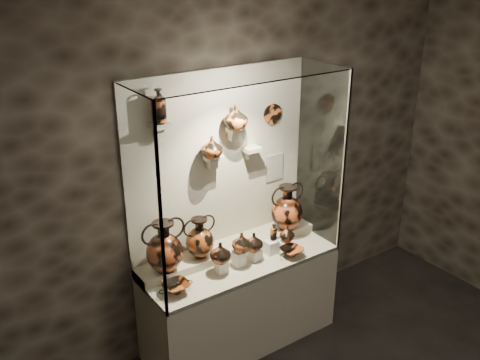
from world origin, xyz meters
The scene contains 35 objects.
wall_back centered at (0.00, 2.50, 1.60)m, with size 5.00×0.02×3.20m, color #2E241D.
plinth centered at (0.00, 2.18, 0.40)m, with size 1.70×0.60×0.80m, color #C0B59A.
front_tier centered at (0.00, 2.18, 0.82)m, with size 1.68×0.58×0.03m, color #BBAD91.
rear_tier centered at (0.00, 2.35, 0.85)m, with size 1.70×0.25×0.10m, color #BBAD91.
back_panel centered at (0.00, 2.50, 1.60)m, with size 1.70×0.03×1.60m, color #C0B59A.
glass_front centered at (0.00, 1.88, 1.60)m, with size 1.70×0.01×1.60m, color white.
glass_left centered at (-0.85, 2.18, 1.60)m, with size 0.01×0.60×1.60m, color white.
glass_right centered at (0.85, 2.18, 1.60)m, with size 0.01×0.60×1.60m, color white.
glass_top centered at (0.00, 2.18, 2.40)m, with size 1.70×0.60×0.01m, color white.
frame_post_left centered at (-0.84, 1.89, 1.60)m, with size 0.02×0.02×1.60m, color gray.
frame_post_right centered at (0.84, 1.89, 1.60)m, with size 0.02×0.02×1.60m, color gray.
pedestal_a centered at (-0.22, 2.13, 0.88)m, with size 0.09×0.09×0.10m, color silver.
pedestal_b centered at (-0.05, 2.13, 0.90)m, with size 0.09×0.09×0.13m, color silver.
pedestal_c centered at (0.12, 2.13, 0.88)m, with size 0.09×0.09×0.09m, color silver.
pedestal_d centered at (0.28, 2.13, 0.89)m, with size 0.09×0.09×0.12m, color silver.
pedestal_e centered at (0.42, 2.13, 0.87)m, with size 0.09×0.09×0.08m, color silver.
bracket_ul centered at (-0.55, 2.42, 2.05)m, with size 0.14×0.12×0.04m, color #C0B59A.
bracket_ca centered at (-0.10, 2.42, 1.70)m, with size 0.14×0.12×0.04m, color #C0B59A.
bracket_cb centered at (0.10, 2.42, 1.90)m, with size 0.10×0.12×0.04m, color #C0B59A.
bracket_cc centered at (0.28, 2.42, 1.70)m, with size 0.14×0.12×0.04m, color #C0B59A.
amphora_left centered at (-0.63, 2.30, 1.12)m, with size 0.35×0.35×0.43m, color #AC4821, non-canonical shape.
amphora_mid centered at (-0.30, 2.33, 1.08)m, with size 0.28×0.28×0.35m, color #9E461B, non-canonical shape.
amphora_right centered at (0.59, 2.30, 1.11)m, with size 0.34×0.34×0.43m, color #AC4821, non-canonical shape.
jug_a centered at (-0.24, 2.11, 1.02)m, with size 0.17×0.17×0.18m, color #AC4821.
jug_b centered at (-0.03, 2.11, 1.04)m, with size 0.16×0.16×0.17m, color #9E461B.
jug_c centered at (0.10, 2.13, 1.00)m, with size 0.16×0.16×0.16m, color #AC4821.
jug_e centered at (0.45, 2.11, 0.98)m, with size 0.13×0.13×0.14m, color #AC4821.
lekythos_small centered at (0.31, 2.14, 1.03)m, with size 0.07×0.07×0.16m, color #9E461B, non-canonical shape.
kylix_left centered at (-0.66, 2.07, 0.88)m, with size 0.26×0.22×0.10m, color #9E461B, non-canonical shape.
kylix_right centered at (0.40, 1.99, 0.88)m, with size 0.24×0.20×0.10m, color #AC4821, non-canonical shape.
lekythos_tall centered at (-0.55, 2.41, 2.21)m, with size 0.11×0.11×0.29m, color #AC4821, non-canonical shape.
ovoid_vase_a centered at (-0.13, 2.38, 1.81)m, with size 0.17×0.17×0.18m, color #9E461B.
ovoid_vase_b centered at (0.09, 2.37, 2.02)m, with size 0.19×0.19×0.20m, color #9E461B.
wall_plate centered at (0.53, 2.47, 1.95)m, with size 0.18×0.18×0.02m, color #C05925.
info_placard centered at (0.57, 2.47, 1.45)m, with size 0.18×0.01×0.25m, color beige.
Camera 1 is at (-2.20, -1.02, 3.21)m, focal length 40.00 mm.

